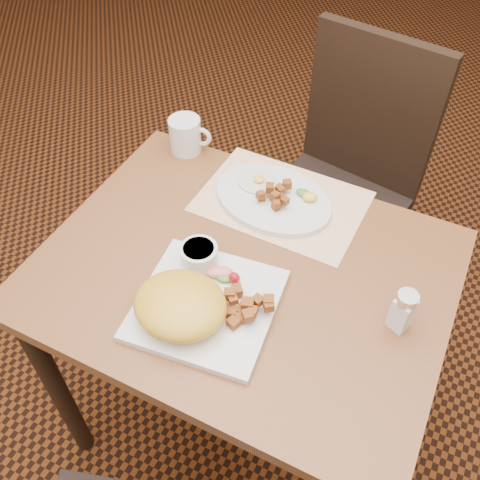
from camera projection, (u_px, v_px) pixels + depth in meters
name	position (u px, v px, depth m)	size (l,w,h in m)	color
ground	(242.00, 414.00, 1.74)	(8.00, 8.00, 0.00)	black
table	(243.00, 297.00, 1.27)	(0.90, 0.70, 0.75)	brown
chair_far	(345.00, 175.00, 1.72)	(0.49, 0.49, 0.97)	black
placemat	(282.00, 201.00, 1.33)	(0.40, 0.28, 0.00)	white
plate_square	(207.00, 305.00, 1.11)	(0.28, 0.28, 0.02)	silver
plate_oval	(273.00, 199.00, 1.33)	(0.30, 0.23, 0.02)	silver
hollandaise_mound	(180.00, 305.00, 1.06)	(0.19, 0.17, 0.07)	gold
ramekin	(199.00, 255.00, 1.16)	(0.08, 0.08, 0.05)	silver
garnish_sq	(224.00, 274.00, 1.14)	(0.09, 0.06, 0.03)	#387223
fried_egg	(258.00, 180.00, 1.35)	(0.10, 0.10, 0.02)	white
garnish_ov	(307.00, 195.00, 1.31)	(0.06, 0.05, 0.02)	#387223
salt_shaker	(403.00, 310.00, 1.05)	(0.05, 0.05, 0.10)	white
coffee_mug	(186.00, 135.00, 1.44)	(0.12, 0.09, 0.10)	silver
home_fries_sq	(246.00, 306.00, 1.08)	(0.11, 0.10, 0.04)	#924B17
home_fries_ov	(276.00, 195.00, 1.30)	(0.09, 0.10, 0.04)	#924B17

